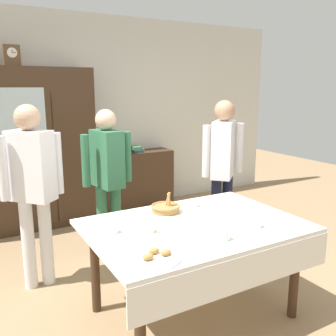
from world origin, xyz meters
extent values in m
plane|color=#997A56|center=(0.00, 0.00, 0.00)|extent=(12.00, 12.00, 0.00)
cube|color=silver|center=(0.00, 2.65, 1.35)|extent=(6.40, 0.10, 2.70)
cylinder|color=#3D2819|center=(-0.65, -0.61, 0.36)|extent=(0.07, 0.07, 0.71)
cylinder|color=#3D2819|center=(0.65, -0.61, 0.36)|extent=(0.07, 0.07, 0.71)
cylinder|color=#3D2819|center=(-0.65, 0.21, 0.36)|extent=(0.07, 0.07, 0.71)
cylinder|color=#3D2819|center=(0.65, 0.21, 0.36)|extent=(0.07, 0.07, 0.71)
cube|color=white|center=(0.00, -0.20, 0.73)|extent=(1.57, 1.10, 0.03)
cube|color=white|center=(0.00, -0.75, 0.59)|extent=(1.57, 0.01, 0.24)
cube|color=#3D2819|center=(-0.90, 2.35, 0.99)|extent=(1.90, 0.45, 1.98)
cube|color=silver|center=(-0.90, 2.13, 1.38)|extent=(0.68, 0.01, 0.71)
cube|color=black|center=(-0.48, 2.13, 0.89)|extent=(0.01, 0.01, 1.58)
cube|color=brown|center=(-0.84, 2.35, 2.10)|extent=(0.18, 0.10, 0.24)
cylinder|color=white|center=(-0.84, 2.30, 2.13)|extent=(0.11, 0.01, 0.11)
cube|color=black|center=(-0.84, 2.30, 2.14)|extent=(0.00, 0.00, 0.04)
cube|color=black|center=(-0.82, 2.30, 2.13)|extent=(0.05, 0.00, 0.00)
cube|color=#3D2819|center=(0.72, 2.41, 0.42)|extent=(1.05, 0.35, 0.84)
cube|color=#2D5184|center=(0.72, 2.41, 0.85)|extent=(0.15, 0.21, 0.02)
cube|color=#3D754C|center=(0.72, 2.41, 0.87)|extent=(0.17, 0.22, 0.02)
cube|color=#3D754C|center=(0.72, 2.41, 0.90)|extent=(0.14, 0.22, 0.03)
cylinder|color=white|center=(-0.60, -0.08, 0.75)|extent=(0.13, 0.13, 0.01)
cylinder|color=white|center=(-0.60, -0.08, 0.78)|extent=(0.08, 0.08, 0.05)
torus|color=white|center=(-0.56, -0.08, 0.78)|extent=(0.04, 0.01, 0.04)
cylinder|color=#47230F|center=(-0.60, -0.08, 0.80)|extent=(0.06, 0.06, 0.01)
cylinder|color=white|center=(0.34, -0.49, 0.75)|extent=(0.13, 0.13, 0.01)
cylinder|color=white|center=(0.34, -0.49, 0.78)|extent=(0.08, 0.08, 0.05)
torus|color=white|center=(0.38, -0.49, 0.78)|extent=(0.04, 0.01, 0.04)
cylinder|color=white|center=(-0.37, -0.20, 0.75)|extent=(0.13, 0.13, 0.01)
cylinder|color=white|center=(-0.37, -0.20, 0.78)|extent=(0.08, 0.08, 0.05)
torus|color=white|center=(-0.34, -0.20, 0.78)|extent=(0.04, 0.01, 0.04)
cylinder|color=silver|center=(0.21, 0.13, 0.75)|extent=(0.13, 0.13, 0.01)
cylinder|color=silver|center=(0.21, 0.13, 0.78)|extent=(0.08, 0.08, 0.05)
torus|color=silver|center=(0.25, 0.13, 0.78)|extent=(0.04, 0.01, 0.04)
cylinder|color=#47230F|center=(0.21, 0.13, 0.80)|extent=(0.06, 0.06, 0.01)
cylinder|color=silver|center=(0.00, -0.56, 0.75)|extent=(0.13, 0.13, 0.01)
cylinder|color=silver|center=(0.00, -0.56, 0.78)|extent=(0.08, 0.08, 0.05)
torus|color=silver|center=(0.04, -0.56, 0.78)|extent=(0.04, 0.01, 0.04)
cylinder|color=#47230F|center=(0.00, -0.56, 0.80)|extent=(0.06, 0.06, 0.01)
cylinder|color=#9E7542|center=(-0.06, 0.14, 0.77)|extent=(0.22, 0.22, 0.05)
torus|color=#9E7542|center=(-0.06, 0.14, 0.79)|extent=(0.24, 0.24, 0.02)
cylinder|color=tan|center=(-0.03, 0.12, 0.84)|extent=(0.04, 0.02, 0.12)
cylinder|color=tan|center=(-0.03, 0.14, 0.84)|extent=(0.03, 0.02, 0.12)
cylinder|color=tan|center=(-0.03, 0.15, 0.84)|extent=(0.04, 0.03, 0.12)
cylinder|color=white|center=(-0.52, -0.58, 0.75)|extent=(0.28, 0.28, 0.01)
ellipsoid|color=#BC7F3D|center=(-0.46, -0.58, 0.77)|extent=(0.07, 0.05, 0.04)
ellipsoid|color=#BC7F3D|center=(-0.51, -0.52, 0.77)|extent=(0.07, 0.05, 0.04)
ellipsoid|color=#BC7F3D|center=(-0.58, -0.58, 0.77)|extent=(0.07, 0.05, 0.04)
cube|color=silver|center=(-0.33, -0.04, 0.75)|extent=(0.10, 0.01, 0.00)
ellipsoid|color=silver|center=(-0.28, -0.04, 0.75)|extent=(0.03, 0.02, 0.01)
cube|color=silver|center=(0.54, -0.05, 0.75)|extent=(0.10, 0.01, 0.00)
ellipsoid|color=silver|center=(0.59, -0.05, 0.75)|extent=(0.03, 0.02, 0.01)
cylinder|color=#33704C|center=(-0.28, 1.08, 0.38)|extent=(0.11, 0.11, 0.76)
cylinder|color=#33704C|center=(-0.13, 1.08, 0.38)|extent=(0.11, 0.11, 0.76)
cube|color=#33704C|center=(-0.20, 1.08, 1.04)|extent=(0.25, 0.39, 0.57)
sphere|color=#DBB293|center=(-0.20, 1.08, 1.43)|extent=(0.21, 0.21, 0.21)
cylinder|color=#33704C|center=(-0.42, 1.08, 1.04)|extent=(0.08, 0.08, 0.51)
cylinder|color=#33704C|center=(0.02, 1.08, 1.04)|extent=(0.08, 0.08, 0.51)
cylinder|color=#191E38|center=(0.88, 0.70, 0.40)|extent=(0.11, 0.11, 0.80)
cylinder|color=#191E38|center=(1.03, 0.70, 0.40)|extent=(0.11, 0.11, 0.80)
cube|color=silver|center=(0.96, 0.70, 1.10)|extent=(0.40, 0.39, 0.60)
sphere|color=tan|center=(0.96, 0.70, 1.50)|extent=(0.22, 0.22, 0.22)
cylinder|color=silver|center=(0.74, 0.70, 1.10)|extent=(0.08, 0.08, 0.54)
cylinder|color=silver|center=(1.18, 0.70, 1.10)|extent=(0.08, 0.08, 0.54)
cylinder|color=silver|center=(-1.03, 0.84, 0.40)|extent=(0.11, 0.11, 0.80)
cylinder|color=silver|center=(-0.88, 0.84, 0.40)|extent=(0.11, 0.11, 0.80)
cube|color=silver|center=(-0.96, 0.84, 1.09)|extent=(0.39, 0.40, 0.60)
sphere|color=tan|center=(-0.96, 0.84, 1.50)|extent=(0.22, 0.22, 0.22)
cylinder|color=silver|center=(-1.18, 0.84, 1.09)|extent=(0.08, 0.08, 0.54)
cylinder|color=silver|center=(-0.74, 0.84, 1.09)|extent=(0.08, 0.08, 0.54)
camera|label=1|loc=(-1.45, -2.36, 1.74)|focal=39.46mm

